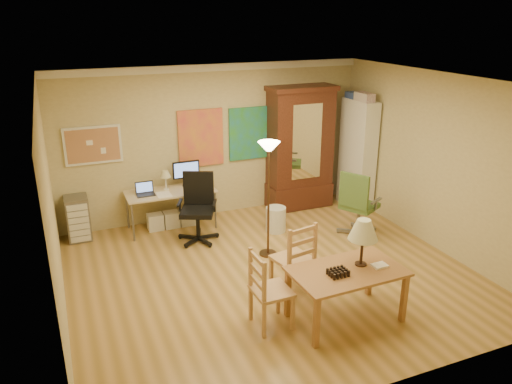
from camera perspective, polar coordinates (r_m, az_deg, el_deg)
name	(u,v)px	position (r m, az deg, el deg)	size (l,w,h in m)	color
floor	(271,274)	(7.21, 1.74, -9.31)	(5.50, 5.50, 0.00)	olive
crown_molding	(213,67)	(8.64, -4.97, 13.99)	(5.50, 0.08, 0.12)	white
corkboard	(93,145)	(8.46, -18.13, 5.10)	(0.90, 0.04, 0.62)	tan
art_panel_left	(201,138)	(8.78, -6.32, 6.15)	(0.80, 0.04, 1.00)	gold
art_panel_right	(249,133)	(9.06, -0.83, 6.71)	(0.75, 0.04, 0.95)	teal
dining_table	(353,258)	(6.02, 11.03, -7.47)	(1.35, 0.84, 1.25)	brown
ladder_chair_back	(294,260)	(6.57, 4.39, -7.78)	(0.55, 0.53, 1.02)	tan
ladder_chair_left	(269,292)	(5.91, 1.50, -11.36)	(0.44, 0.46, 0.97)	tan
torchiere_lamp	(269,166)	(7.21, 1.47, 3.04)	(0.32, 0.32, 1.78)	#452D1B
computer_desk	(172,205)	(8.65, -9.55, -1.45)	(1.49, 0.65, 1.13)	#CAB093
office_chair_black	(198,223)	(8.14, -6.61, -3.55)	(0.68, 0.68, 1.11)	black
office_chair_green	(357,219)	(8.41, 11.51, -3.02)	(0.70, 0.70, 1.13)	slate
drawer_cart	(78,218)	(8.60, -19.68, -2.85)	(0.36, 0.43, 0.72)	slate
armoire	(300,156)	(9.35, 5.00, 4.16)	(1.24, 0.59, 2.28)	#34160E
bookshelf	(357,155)	(9.46, 11.49, 4.15)	(0.31, 0.81, 2.04)	white
wastebin	(276,219)	(8.46, 2.27, -3.12)	(0.34, 0.34, 0.43)	silver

